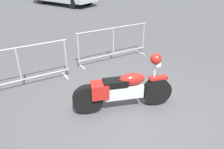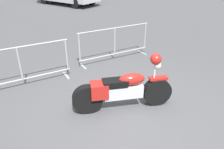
{
  "view_description": "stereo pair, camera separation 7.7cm",
  "coord_description": "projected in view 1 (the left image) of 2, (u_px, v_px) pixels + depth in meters",
  "views": [
    {
      "loc": [
        -2.56,
        -2.75,
        2.84
      ],
      "look_at": [
        0.03,
        0.64,
        0.65
      ],
      "focal_mm": 35.0,
      "sensor_mm": 36.0,
      "label": 1
    },
    {
      "loc": [
        -2.5,
        -2.79,
        2.84
      ],
      "look_at": [
        0.03,
        0.64,
        0.65
      ],
      "focal_mm": 35.0,
      "sensor_mm": 36.0,
      "label": 2
    }
  ],
  "objects": [
    {
      "name": "motorcycle",
      "position": [
        124.0,
        89.0,
        4.6
      ],
      "size": [
        2.03,
        1.08,
        1.22
      ],
      "rotation": [
        0.0,
        0.0,
        -0.44
      ],
      "color": "black",
      "rests_on": "ground"
    },
    {
      "name": "crowd_barrier_near",
      "position": [
        19.0,
        67.0,
        5.35
      ],
      "size": [
        2.48,
        0.71,
        1.07
      ],
      "rotation": [
        0.0,
        0.0,
        -0.12
      ],
      "color": "#9EA0A5",
      "rests_on": "ground"
    },
    {
      "name": "ground_plane",
      "position": [
        129.0,
        113.0,
        4.62
      ],
      "size": [
        120.0,
        120.0,
        0.0
      ],
      "primitive_type": "plane",
      "color": "#4C4C4F"
    },
    {
      "name": "crowd_barrier_far",
      "position": [
        113.0,
        43.0,
        6.93
      ],
      "size": [
        2.48,
        0.71,
        1.07
      ],
      "rotation": [
        0.0,
        0.0,
        -0.12
      ],
      "color": "#9EA0A5",
      "rests_on": "ground"
    }
  ]
}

